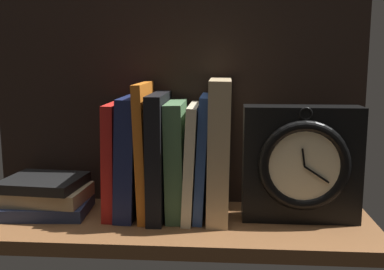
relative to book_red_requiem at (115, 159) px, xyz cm
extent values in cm
cube|color=brown|center=(10.92, -2.96, -11.95)|extent=(75.18, 24.89, 2.50)
cube|color=black|center=(10.92, 8.89, 10.12)|extent=(75.18, 1.20, 41.64)
cube|color=red|center=(0.00, 0.00, 0.00)|extent=(2.59, 13.24, 21.45)
cube|color=#192147|center=(3.08, 0.00, 0.57)|extent=(4.40, 14.41, 22.68)
cube|color=orange|center=(5.94, 0.00, 1.87)|extent=(2.45, 14.83, 25.18)
cube|color=black|center=(8.50, 0.00, 0.91)|extent=(2.91, 16.57, 23.23)
cube|color=#476B44|center=(11.83, 0.00, 0.12)|extent=(3.61, 13.54, 21.69)
cube|color=beige|center=(14.65, 0.00, -0.09)|extent=(2.82, 15.45, 21.28)
cube|color=#2D4C8E|center=(16.70, 0.00, 0.77)|extent=(2.88, 13.54, 23.00)
cube|color=tan|center=(19.80, 0.00, 2.23)|extent=(4.21, 15.95, 25.92)
cube|color=black|center=(34.82, -0.99, -0.11)|extent=(21.18, 6.18, 21.18)
torus|color=black|center=(34.82, -4.48, 0.29)|extent=(16.26, 2.00, 16.26)
cylinder|color=beige|center=(34.82, -4.48, 0.29)|extent=(13.12, 0.60, 13.12)
cube|color=black|center=(34.58, -4.98, 1.88)|extent=(0.78, 0.30, 3.22)
cube|color=black|center=(36.97, -4.98, -1.11)|extent=(4.46, 0.30, 3.06)
torus|color=black|center=(34.82, -4.08, 9.42)|extent=(2.44, 0.44, 2.44)
cube|color=#232D4C|center=(-13.23, -1.35, -9.52)|extent=(16.42, 12.92, 2.36)
cube|color=#9E8966|center=(-13.89, -0.94, -7.01)|extent=(16.69, 12.33, 2.66)
cube|color=black|center=(-14.00, -0.83, -4.73)|extent=(15.33, 13.72, 1.90)
camera|label=1|loc=(20.95, -83.78, 19.01)|focal=42.69mm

